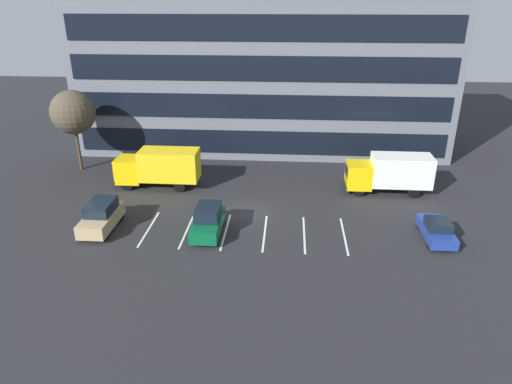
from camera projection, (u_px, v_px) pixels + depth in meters
ground_plane at (249, 212)px, 35.67m from camera, size 120.00×120.00×0.00m
office_building at (263, 62)px, 48.51m from camera, size 37.86×12.17×18.00m
lot_markings at (245, 232)px, 32.67m from camera, size 14.14×5.40×0.01m
box_truck_yellow at (390, 172)px, 38.48m from camera, size 7.13×2.36×3.31m
box_truck_yellow_all at (159, 166)px, 39.63m from camera, size 7.28×2.41×3.37m
suv_tan at (101, 216)px, 32.80m from camera, size 1.93×4.56×2.06m
sedan_navy at (437, 230)px, 31.51m from camera, size 1.76×4.20×1.50m
suv_forest at (208, 221)px, 32.18m from camera, size 1.87×4.41×2.00m
bare_tree at (73, 112)px, 42.18m from camera, size 4.06×4.06×7.62m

